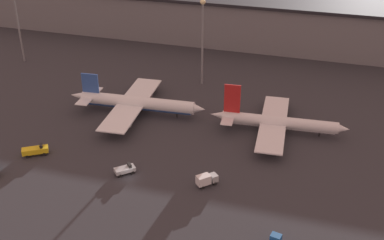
{
  "coord_description": "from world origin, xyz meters",
  "views": [
    {
      "loc": [
        42.78,
        -87.18,
        68.18
      ],
      "look_at": [
        9.27,
        22.15,
        6.0
      ],
      "focal_mm": 45.0,
      "sensor_mm": 36.0,
      "label": 1
    }
  ],
  "objects_px": {
    "airplane_0": "(136,103)",
    "service_vehicle_0": "(125,170)",
    "airplane_1": "(277,122)",
    "service_vehicle_3": "(35,150)",
    "service_vehicle_1": "(206,180)"
  },
  "relations": [
    {
      "from": "airplane_0",
      "to": "service_vehicle_0",
      "type": "bearing_deg",
      "value": -76.11
    },
    {
      "from": "airplane_0",
      "to": "service_vehicle_0",
      "type": "xyz_separation_m",
      "value": [
        10.04,
        -30.68,
        -2.16
      ]
    },
    {
      "from": "service_vehicle_0",
      "to": "service_vehicle_1",
      "type": "xyz_separation_m",
      "value": [
        20.35,
        1.12,
        0.5
      ]
    },
    {
      "from": "airplane_1",
      "to": "service_vehicle_0",
      "type": "bearing_deg",
      "value": -139.9
    },
    {
      "from": "service_vehicle_0",
      "to": "service_vehicle_1",
      "type": "bearing_deg",
      "value": -39.64
    },
    {
      "from": "airplane_1",
      "to": "service_vehicle_1",
      "type": "bearing_deg",
      "value": -115.86
    },
    {
      "from": "service_vehicle_1",
      "to": "service_vehicle_3",
      "type": "relative_size",
      "value": 0.75
    },
    {
      "from": "service_vehicle_0",
      "to": "service_vehicle_3",
      "type": "height_order",
      "value": "service_vehicle_3"
    },
    {
      "from": "service_vehicle_1",
      "to": "service_vehicle_3",
      "type": "bearing_deg",
      "value": 134.72
    },
    {
      "from": "service_vehicle_1",
      "to": "service_vehicle_3",
      "type": "distance_m",
      "value": 46.23
    },
    {
      "from": "airplane_1",
      "to": "service_vehicle_3",
      "type": "relative_size",
      "value": 5.71
    },
    {
      "from": "airplane_0",
      "to": "service_vehicle_0",
      "type": "height_order",
      "value": "airplane_0"
    },
    {
      "from": "service_vehicle_3",
      "to": "service_vehicle_1",
      "type": "bearing_deg",
      "value": -32.4
    },
    {
      "from": "airplane_0",
      "to": "service_vehicle_1",
      "type": "relative_size",
      "value": 8.31
    },
    {
      "from": "service_vehicle_0",
      "to": "airplane_0",
      "type": "bearing_deg",
      "value": 65.32
    }
  ]
}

